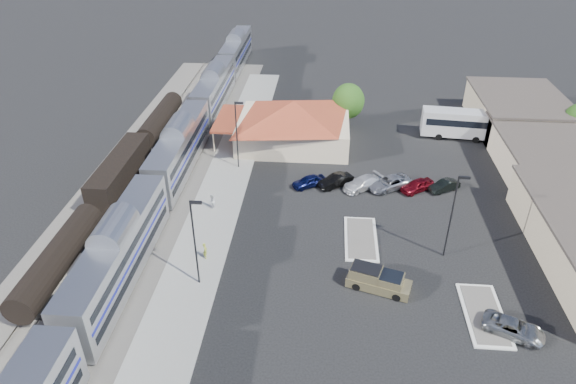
# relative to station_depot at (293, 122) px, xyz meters

# --- Properties ---
(ground) EXTENTS (280.00, 280.00, 0.00)m
(ground) POSITION_rel_station_depot_xyz_m (4.56, -24.00, -3.13)
(ground) COLOR black
(ground) RESTS_ON ground
(railbed) EXTENTS (16.00, 100.00, 0.12)m
(railbed) POSITION_rel_station_depot_xyz_m (-16.44, -16.00, -3.07)
(railbed) COLOR #4C4944
(railbed) RESTS_ON ground
(platform) EXTENTS (5.50, 92.00, 0.18)m
(platform) POSITION_rel_station_depot_xyz_m (-7.44, -18.00, -3.04)
(platform) COLOR gray
(platform) RESTS_ON ground
(passenger_train) EXTENTS (3.00, 104.00, 5.55)m
(passenger_train) POSITION_rel_station_depot_xyz_m (-13.44, -9.16, -0.26)
(passenger_train) COLOR silver
(passenger_train) RESTS_ON ground
(freight_cars) EXTENTS (2.80, 46.00, 4.00)m
(freight_cars) POSITION_rel_station_depot_xyz_m (-19.44, -13.93, -1.21)
(freight_cars) COLOR black
(freight_cars) RESTS_ON ground
(station_depot) EXTENTS (18.35, 12.24, 6.20)m
(station_depot) POSITION_rel_station_depot_xyz_m (0.00, 0.00, 0.00)
(station_depot) COLOR beige
(station_depot) RESTS_ON ground
(buildings_east) EXTENTS (14.40, 51.40, 4.80)m
(buildings_east) POSITION_rel_station_depot_xyz_m (32.56, -9.72, -0.86)
(buildings_east) COLOR #C6B28C
(buildings_east) RESTS_ON ground
(traffic_island_south) EXTENTS (3.30, 7.50, 0.21)m
(traffic_island_south) POSITION_rel_station_depot_xyz_m (8.56, -22.00, -3.03)
(traffic_island_south) COLOR silver
(traffic_island_south) RESTS_ON ground
(traffic_island_north) EXTENTS (3.30, 7.50, 0.21)m
(traffic_island_north) POSITION_rel_station_depot_xyz_m (18.56, -32.00, -3.03)
(traffic_island_north) COLOR silver
(traffic_island_north) RESTS_ON ground
(lamp_plat_s) EXTENTS (1.08, 0.25, 9.00)m
(lamp_plat_s) POSITION_rel_station_depot_xyz_m (-6.34, -30.00, 2.21)
(lamp_plat_s) COLOR black
(lamp_plat_s) RESTS_ON ground
(lamp_plat_n) EXTENTS (1.08, 0.25, 9.00)m
(lamp_plat_n) POSITION_rel_station_depot_xyz_m (-6.34, -8.00, 2.21)
(lamp_plat_n) COLOR black
(lamp_plat_n) RESTS_ON ground
(lamp_lot) EXTENTS (1.08, 0.25, 9.00)m
(lamp_lot) POSITION_rel_station_depot_xyz_m (16.66, -24.00, 2.21)
(lamp_lot) COLOR black
(lamp_lot) RESTS_ON ground
(tree_depot) EXTENTS (4.71, 4.71, 6.63)m
(tree_depot) POSITION_rel_station_depot_xyz_m (7.56, 6.00, 0.89)
(tree_depot) COLOR #382314
(tree_depot) RESTS_ON ground
(pickup_truck) EXTENTS (6.03, 3.67, 1.96)m
(pickup_truck) POSITION_rel_station_depot_xyz_m (9.84, -29.33, -2.20)
(pickup_truck) COLOR #94885B
(pickup_truck) RESTS_ON ground
(suv) EXTENTS (5.41, 4.17, 1.37)m
(suv) POSITION_rel_station_depot_xyz_m (20.32, -33.95, -2.45)
(suv) COLOR gray
(suv) RESTS_ON ground
(coach_bus) EXTENTS (12.81, 3.94, 4.04)m
(coach_bus) POSITION_rel_station_depot_xyz_m (24.32, 3.32, -0.80)
(coach_bus) COLOR white
(coach_bus) RESTS_ON ground
(person_a) EXTENTS (0.54, 0.70, 1.71)m
(person_a) POSITION_rel_station_depot_xyz_m (-6.61, -26.45, -2.09)
(person_a) COLOR gold
(person_a) RESTS_ON platform
(person_b) EXTENTS (0.69, 0.87, 1.74)m
(person_b) POSITION_rel_station_depot_xyz_m (-7.79, -17.75, -2.08)
(person_b) COLOR silver
(person_b) RESTS_ON platform
(parked_car_a) EXTENTS (4.36, 3.48, 1.39)m
(parked_car_a) POSITION_rel_station_depot_xyz_m (2.73, -11.82, -2.44)
(parked_car_a) COLOR #0D1445
(parked_car_a) RESTS_ON ground
(parked_car_b) EXTENTS (4.54, 3.80, 1.46)m
(parked_car_b) POSITION_rel_station_depot_xyz_m (5.93, -11.52, -2.40)
(parked_car_b) COLOR black
(parked_car_b) RESTS_ON ground
(parked_car_c) EXTENTS (5.29, 4.63, 1.47)m
(parked_car_c) POSITION_rel_station_depot_xyz_m (9.13, -11.82, -2.40)
(parked_car_c) COLOR white
(parked_car_c) RESTS_ON ground
(parked_car_d) EXTENTS (5.92, 4.94, 1.50)m
(parked_car_d) POSITION_rel_station_depot_xyz_m (12.33, -11.52, -2.38)
(parked_car_d) COLOR #9799A0
(parked_car_d) RESTS_ON ground
(parked_car_e) EXTENTS (4.44, 3.81, 1.44)m
(parked_car_e) POSITION_rel_station_depot_xyz_m (15.53, -11.82, -2.41)
(parked_car_e) COLOR maroon
(parked_car_e) RESTS_ON ground
(parked_car_f) EXTENTS (4.03, 3.12, 1.28)m
(parked_car_f) POSITION_rel_station_depot_xyz_m (18.73, -11.52, -2.49)
(parked_car_f) COLOR black
(parked_car_f) RESTS_ON ground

